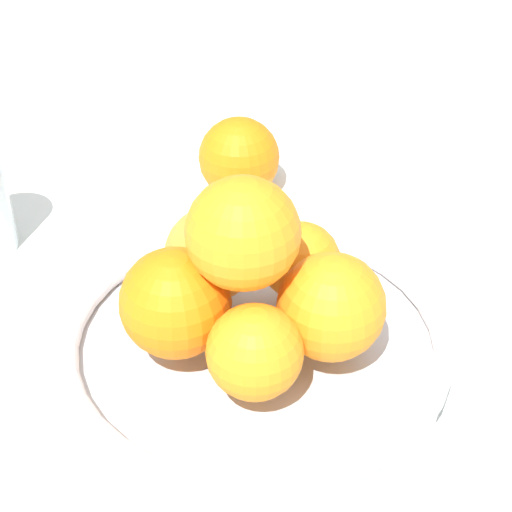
# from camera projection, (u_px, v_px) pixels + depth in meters

# --- Properties ---
(ground_plane) EXTENTS (4.00, 4.00, 0.00)m
(ground_plane) POSITION_uv_depth(u_px,v_px,m) (256.00, 362.00, 0.68)
(ground_plane) COLOR silver
(fruit_bowl) EXTENTS (0.31, 0.31, 0.03)m
(fruit_bowl) POSITION_uv_depth(u_px,v_px,m) (256.00, 346.00, 0.67)
(fruit_bowl) COLOR silver
(fruit_bowl) RESTS_ON ground_plane
(orange_pile) EXTENTS (0.19, 0.19, 0.14)m
(orange_pile) POSITION_uv_depth(u_px,v_px,m) (248.00, 283.00, 0.63)
(orange_pile) COLOR orange
(orange_pile) RESTS_ON fruit_bowl
(stray_orange) EXTENTS (0.08, 0.08, 0.08)m
(stray_orange) POSITION_uv_depth(u_px,v_px,m) (239.00, 157.00, 0.87)
(stray_orange) COLOR orange
(stray_orange) RESTS_ON ground_plane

